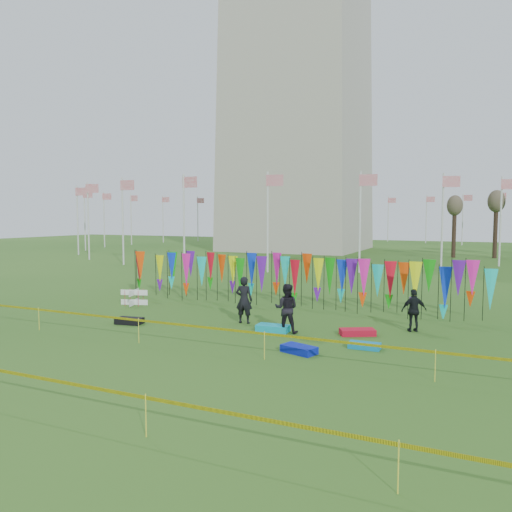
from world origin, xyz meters
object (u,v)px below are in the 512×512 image
at_px(kite_bag_blue, 299,349).
at_px(kite_bag_teal, 364,346).
at_px(kite_bag_red, 357,332).
at_px(kite_bag_black, 129,321).
at_px(person_mid, 286,308).
at_px(person_right, 414,310).
at_px(person_left, 244,300).
at_px(box_kite, 134,297).
at_px(kite_bag_turquoise, 273,328).

relative_size(kite_bag_blue, kite_bag_teal, 1.09).
distance_m(kite_bag_red, kite_bag_black, 9.32).
xyz_separation_m(person_mid, person_right, (4.43, 2.25, -0.12)).
xyz_separation_m(kite_bag_black, kite_bag_teal, (9.77, 0.20, -0.02)).
bearing_deg(kite_bag_blue, person_left, 137.41).
bearing_deg(box_kite, person_mid, -14.60).
bearing_deg(kite_bag_red, person_right, 39.13).
relative_size(box_kite, kite_bag_red, 0.61).
xyz_separation_m(kite_bag_blue, kite_bag_teal, (1.83, 1.44, -0.02)).
relative_size(person_left, kite_bag_turquoise, 1.57).
xyz_separation_m(person_left, person_mid, (2.24, -0.87, -0.04)).
bearing_deg(kite_bag_turquoise, kite_bag_blue, -51.66).
distance_m(person_left, kite_bag_red, 4.90).
height_order(box_kite, kite_bag_black, box_kite).
xyz_separation_m(person_mid, kite_bag_red, (2.58, 0.75, -0.83)).
distance_m(box_kite, kite_bag_blue, 11.64).
height_order(kite_bag_blue, kite_bag_black, kite_bag_black).
height_order(kite_bag_red, kite_bag_black, kite_bag_black).
xyz_separation_m(person_right, kite_bag_teal, (-1.18, -3.29, -0.73)).
bearing_deg(kite_bag_turquoise, kite_bag_teal, -15.54).
relative_size(person_left, person_right, 1.18).
relative_size(person_mid, kite_bag_teal, 1.81).
relative_size(box_kite, kite_bag_black, 0.73).
distance_m(box_kite, person_mid, 9.48).
bearing_deg(kite_bag_red, box_kite, 172.06).
bearing_deg(kite_bag_turquoise, box_kite, 164.57).
relative_size(box_kite, kite_bag_teal, 0.75).
distance_m(person_mid, kite_bag_black, 6.69).
xyz_separation_m(person_left, kite_bag_red, (4.82, -0.12, -0.87)).
height_order(kite_bag_turquoise, kite_bag_teal, kite_bag_turquoise).
relative_size(kite_bag_red, kite_bag_black, 1.20).
relative_size(person_left, person_mid, 1.04).
bearing_deg(kite_bag_turquoise, kite_bag_black, -168.05).
distance_m(box_kite, kite_bag_turquoise, 8.91).
distance_m(box_kite, kite_bag_teal, 12.87).
bearing_deg(person_mid, person_right, -164.74).
xyz_separation_m(box_kite, person_left, (6.92, -1.52, 0.59)).
xyz_separation_m(person_mid, kite_bag_blue, (1.41, -2.48, -0.83)).
height_order(box_kite, kite_bag_red, box_kite).
bearing_deg(box_kite, kite_bag_turquoise, -15.43).
bearing_deg(person_right, person_left, -14.34).
relative_size(person_right, kite_bag_teal, 1.59).
distance_m(person_left, person_mid, 2.40).
relative_size(kite_bag_black, kite_bag_teal, 1.03).
relative_size(person_mid, kite_bag_turquoise, 1.51).
distance_m(person_left, person_right, 6.80).
bearing_deg(kite_bag_turquoise, person_mid, -1.41).
relative_size(kite_bag_turquoise, kite_bag_red, 0.97).
xyz_separation_m(kite_bag_blue, kite_bag_black, (-7.93, 1.24, 0.01)).
bearing_deg(kite_bag_blue, person_mid, 119.58).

